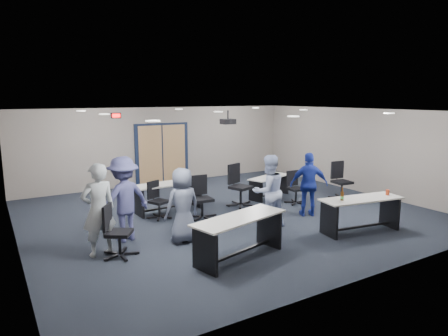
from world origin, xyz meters
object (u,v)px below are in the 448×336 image
table_back_right (269,183)px  chair_loose_left (119,231)px  person_plaid (183,205)px  chair_back_c (241,186)px  chair_loose_right (342,181)px  chair_back_d (296,188)px  chair_back_a (159,200)px  chair_back_b (202,198)px  table_front_left (240,230)px  person_lightblue (269,191)px  person_back (124,199)px  table_front_right (361,208)px  person_gray (98,210)px  person_navy (309,184)px  table_back_left (168,192)px

table_back_right → chair_loose_left: chair_loose_left is taller
person_plaid → table_back_right: bearing=-155.5°
chair_back_c → chair_loose_right: (3.08, -0.90, -0.03)m
chair_loose_left → person_plaid: size_ratio=0.64×
chair_back_c → chair_back_d: bearing=-40.3°
chair_back_a → chair_back_c: bearing=-26.7°
chair_back_b → chair_loose_left: chair_back_b is taller
table_front_left → chair_back_a: chair_back_a is taller
table_front_left → person_lightblue: 2.05m
chair_loose_left → person_back: (0.36, 0.83, 0.40)m
person_back → table_front_right: bearing=141.8°
person_lightblue → person_back: (-3.20, 0.87, 0.05)m
chair_back_a → chair_back_b: bearing=-55.2°
chair_back_b → chair_loose_left: 2.88m
table_back_right → person_gray: size_ratio=0.92×
person_gray → person_navy: person_gray is taller
table_back_left → chair_back_b: chair_back_b is taller
table_back_right → chair_back_d: 1.03m
table_front_left → chair_back_a: 3.21m
person_lightblue → person_navy: size_ratio=1.05×
person_back → person_lightblue: bearing=151.6°
table_front_left → person_gray: person_gray is taller
chair_loose_right → table_back_left: bearing=168.9°
table_front_right → person_back: person_back is taller
chair_back_b → table_front_left: bearing=-97.2°
chair_back_a → chair_back_d: size_ratio=1.00×
person_lightblue → chair_back_c: bearing=-100.9°
chair_back_d → person_lightblue: bearing=-143.3°
chair_back_a → chair_back_c: chair_back_c is taller
person_back → chair_back_a: bearing=-151.5°
chair_back_c → person_navy: (1.01, -1.66, 0.23)m
chair_back_d → chair_loose_left: chair_loose_left is taller
chair_loose_left → person_gray: bearing=82.7°
chair_back_a → chair_loose_right: bearing=-34.5°
person_navy → chair_loose_right: bearing=-129.8°
chair_back_c → table_front_right: bearing=-88.9°
table_front_right → chair_back_d: size_ratio=2.14×
table_back_right → chair_back_c: chair_back_c is taller
table_back_left → person_lightblue: (1.50, -2.46, 0.34)m
chair_back_d → chair_loose_right: chair_loose_right is taller
table_back_right → chair_back_b: bearing=178.8°
table_back_left → person_plaid: bearing=-109.2°
chair_loose_right → table_front_right: bearing=-124.2°
table_back_left → person_back: bearing=-140.1°
person_lightblue → person_navy: bearing=-169.8°
table_back_left → chair_back_b: 1.16m
table_back_left → person_back: person_back is taller
table_back_left → chair_loose_left: size_ratio=1.87×
table_front_left → chair_loose_right: bearing=9.0°
chair_back_d → person_gray: bearing=-166.7°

